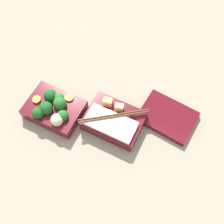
# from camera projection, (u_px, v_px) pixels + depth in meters

# --- Properties ---
(ground_plane) EXTENTS (3.00, 3.00, 0.00)m
(ground_plane) POSITION_uv_depth(u_px,v_px,m) (83.00, 117.00, 0.85)
(ground_plane) COLOR gray
(bento_tray_vegetable) EXTENTS (0.18, 0.13, 0.07)m
(bento_tray_vegetable) POSITION_uv_depth(u_px,v_px,m) (54.00, 109.00, 0.83)
(bento_tray_vegetable) COLOR #510F19
(bento_tray_vegetable) RESTS_ON ground_plane
(bento_tray_rice) EXTENTS (0.19, 0.14, 0.07)m
(bento_tray_rice) POSITION_uv_depth(u_px,v_px,m) (114.00, 121.00, 0.82)
(bento_tray_rice) COLOR #510F19
(bento_tray_rice) RESTS_ON ground_plane
(bento_lid) EXTENTS (0.18, 0.14, 0.02)m
(bento_lid) POSITION_uv_depth(u_px,v_px,m) (167.00, 117.00, 0.84)
(bento_lid) COLOR #510F19
(bento_lid) RESTS_ON ground_plane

